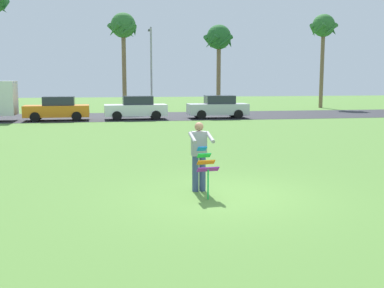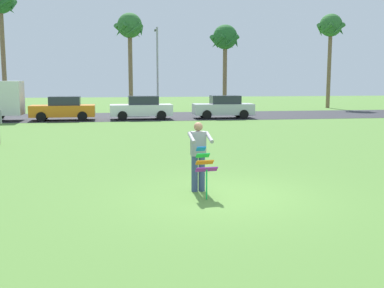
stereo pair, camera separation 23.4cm
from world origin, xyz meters
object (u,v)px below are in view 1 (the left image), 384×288
(streetlight_pole, at_px, (151,64))
(kite_held, at_px, (206,164))
(parked_car_orange, at_px, (57,109))
(palm_tree_far_left, at_px, (323,30))
(palm_tree_right_near, at_px, (123,29))
(palm_tree_centre_far, at_px, (219,40))
(person_kite_flyer, at_px, (199,154))
(parked_car_silver, at_px, (218,107))
(parked_car_white, at_px, (136,108))

(streetlight_pole, bearing_deg, kite_held, -92.53)
(parked_car_orange, xyz_separation_m, palm_tree_far_left, (23.36, 9.92, 6.54))
(palm_tree_right_near, xyz_separation_m, palm_tree_far_left, (18.64, 1.23, 0.43))
(palm_tree_centre_far, xyz_separation_m, streetlight_pole, (-5.91, -0.42, -2.04))
(person_kite_flyer, xyz_separation_m, parked_car_silver, (5.35, 20.93, -0.18))
(kite_held, height_order, parked_car_silver, parked_car_silver)
(kite_held, xyz_separation_m, palm_tree_centre_far, (7.20, 29.55, 5.23))
(kite_held, bearing_deg, parked_car_orange, 104.65)
(parked_car_orange, relative_size, palm_tree_centre_far, 0.58)
(parked_car_orange, distance_m, streetlight_pole, 10.73)
(person_kite_flyer, height_order, palm_tree_right_near, palm_tree_right_near)
(palm_tree_far_left, bearing_deg, palm_tree_centre_far, -169.41)
(kite_held, xyz_separation_m, palm_tree_far_left, (17.72, 31.52, 6.51))
(person_kite_flyer, relative_size, streetlight_pole, 0.25)
(streetlight_pole, bearing_deg, palm_tree_far_left, 8.26)
(parked_car_white, bearing_deg, palm_tree_far_left, 28.67)
(palm_tree_centre_far, distance_m, streetlight_pole, 6.27)
(parked_car_orange, xyz_separation_m, palm_tree_centre_far, (12.84, 7.96, 5.26))
(palm_tree_far_left, xyz_separation_m, streetlight_pole, (-16.43, -2.39, -3.32))
(person_kite_flyer, relative_size, parked_car_silver, 0.41)
(parked_car_orange, relative_size, parked_car_white, 1.00)
(kite_held, distance_m, parked_car_orange, 22.32)
(parked_car_white, xyz_separation_m, streetlight_pole, (1.72, 7.54, 3.22))
(kite_held, relative_size, parked_car_orange, 0.28)
(palm_tree_right_near, bearing_deg, person_kite_flyer, -88.29)
(kite_held, height_order, palm_tree_far_left, palm_tree_far_left)
(parked_car_orange, bearing_deg, parked_car_silver, -0.01)
(kite_held, bearing_deg, parked_car_silver, 76.18)
(person_kite_flyer, height_order, parked_car_silver, person_kite_flyer)
(person_kite_flyer, height_order, kite_held, person_kite_flyer)
(kite_held, bearing_deg, palm_tree_centre_far, 76.31)
(person_kite_flyer, distance_m, streetlight_pole, 28.67)
(palm_tree_right_near, distance_m, palm_tree_centre_far, 8.20)
(palm_tree_centre_far, bearing_deg, kite_held, -103.69)
(parked_car_white, distance_m, parked_car_silver, 5.74)
(kite_held, xyz_separation_m, parked_car_white, (-0.43, 21.59, -0.03))
(palm_tree_right_near, distance_m, streetlight_pole, 3.82)
(palm_tree_centre_far, bearing_deg, parked_car_white, -133.81)
(kite_held, relative_size, streetlight_pole, 0.17)
(person_kite_flyer, bearing_deg, parked_car_silver, 75.67)
(person_kite_flyer, distance_m, parked_car_orange, 21.67)
(parked_car_white, bearing_deg, palm_tree_right_near, 93.22)
(kite_held, bearing_deg, streetlight_pole, 87.47)
(parked_car_orange, relative_size, streetlight_pole, 0.61)
(palm_tree_far_left, bearing_deg, kite_held, -119.34)
(parked_car_white, distance_m, streetlight_pole, 8.38)
(palm_tree_centre_far, bearing_deg, streetlight_pole, -175.94)
(person_kite_flyer, bearing_deg, streetlight_pole, 87.34)
(kite_held, distance_m, parked_car_white, 21.60)
(parked_car_white, relative_size, parked_car_silver, 1.01)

